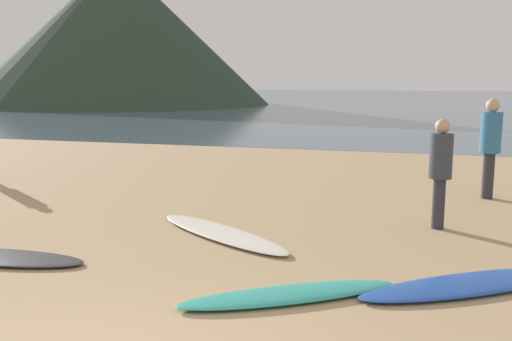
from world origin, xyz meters
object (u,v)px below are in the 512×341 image
at_px(surfboard_5, 289,294).
at_px(surfboard_6, 469,284).
at_px(surfboard_4, 221,233).
at_px(person_1, 441,165).
at_px(person_2, 490,140).

bearing_deg(surfboard_5, surfboard_6, -7.81).
height_order(surfboard_4, person_1, person_1).
bearing_deg(person_1, surfboard_5, -51.36).
xyz_separation_m(surfboard_5, surfboard_6, (1.70, 0.79, -0.00)).
bearing_deg(surfboard_5, person_2, 34.18).
relative_size(surfboard_5, person_1, 1.42).
height_order(surfboard_4, person_2, person_2).
bearing_deg(surfboard_4, surfboard_6, 13.53).
relative_size(surfboard_4, surfboard_5, 1.18).
height_order(surfboard_4, surfboard_5, surfboard_5).
bearing_deg(surfboard_6, person_2, 47.46).
distance_m(person_1, person_2, 2.56).
bearing_deg(person_2, surfboard_6, -4.31).
bearing_deg(person_1, person_2, 132.86).
height_order(surfboard_5, person_1, person_1).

